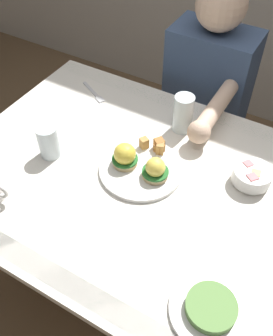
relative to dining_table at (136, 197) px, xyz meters
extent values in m
plane|color=brown|center=(0.00, 0.00, -0.63)|extent=(6.00, 6.00, 0.00)
cube|color=white|center=(0.00, 0.00, 0.09)|extent=(1.20, 0.90, 0.03)
cube|color=#3F7F51|center=(0.00, -0.40, 0.10)|extent=(1.20, 0.06, 0.00)
cube|color=#3F7F51|center=(0.00, 0.40, 0.10)|extent=(1.20, 0.06, 0.00)
cube|color=brown|center=(-0.55, 0.40, -0.28)|extent=(0.06, 0.06, 0.71)
cylinder|color=white|center=(0.00, 0.03, 0.11)|extent=(0.27, 0.27, 0.01)
cylinder|color=tan|center=(-0.05, 0.02, 0.13)|extent=(0.08, 0.08, 0.02)
cylinder|color=#286B2D|center=(-0.05, 0.02, 0.14)|extent=(0.08, 0.08, 0.01)
sphere|color=yellow|center=(-0.05, 0.02, 0.16)|extent=(0.07, 0.07, 0.07)
cylinder|color=tan|center=(0.06, 0.02, 0.13)|extent=(0.08, 0.08, 0.02)
cylinder|color=#286B2D|center=(0.06, 0.02, 0.14)|extent=(0.08, 0.08, 0.01)
sphere|color=#F7DB56|center=(0.06, 0.02, 0.16)|extent=(0.06, 0.06, 0.06)
cube|color=#AD7038|center=(0.01, 0.14, 0.14)|extent=(0.04, 0.04, 0.04)
cube|color=tan|center=(-0.04, 0.12, 0.14)|extent=(0.03, 0.03, 0.04)
cube|color=tan|center=(0.02, 0.12, 0.14)|extent=(0.03, 0.03, 0.04)
cube|color=#AD7038|center=(0.02, 0.12, 0.13)|extent=(0.03, 0.03, 0.03)
cylinder|color=white|center=(0.32, 0.16, 0.11)|extent=(0.10, 0.10, 0.01)
cylinder|color=white|center=(0.32, 0.16, 0.14)|extent=(0.12, 0.12, 0.04)
cube|color=#F4DB66|center=(0.31, 0.17, 0.14)|extent=(0.03, 0.03, 0.02)
cube|color=#F4DB66|center=(0.33, 0.18, 0.14)|extent=(0.04, 0.04, 0.03)
cube|color=#F4A85B|center=(0.33, 0.14, 0.14)|extent=(0.03, 0.03, 0.03)
cube|color=#F4A85B|center=(0.34, 0.18, 0.14)|extent=(0.03, 0.03, 0.02)
cube|color=#B7E093|center=(0.31, 0.18, 0.15)|extent=(0.02, 0.02, 0.02)
cube|color=#EA6B70|center=(0.33, 0.13, 0.15)|extent=(0.04, 0.04, 0.03)
cube|color=#F4DB66|center=(0.33, 0.15, 0.15)|extent=(0.03, 0.03, 0.03)
cube|color=#B7E093|center=(0.32, 0.16, 0.13)|extent=(0.04, 0.04, 0.03)
cube|color=#EA6B70|center=(0.30, 0.18, 0.15)|extent=(0.04, 0.04, 0.03)
torus|color=white|center=(-0.29, -0.29, 0.16)|extent=(0.06, 0.02, 0.06)
cube|color=silver|center=(-0.39, 0.31, 0.11)|extent=(0.11, 0.07, 0.00)
cube|color=silver|center=(-0.32, 0.27, 0.11)|extent=(0.04, 0.04, 0.00)
cylinder|color=silver|center=(-0.30, -0.06, 0.16)|extent=(0.07, 0.07, 0.12)
cylinder|color=silver|center=(-0.30, -0.06, 0.15)|extent=(0.06, 0.06, 0.08)
cylinder|color=silver|center=(0.02, 0.28, 0.18)|extent=(0.07, 0.07, 0.14)
cylinder|color=silver|center=(0.02, 0.28, 0.14)|extent=(0.06, 0.06, 0.07)
cylinder|color=white|center=(0.37, -0.29, 0.11)|extent=(0.20, 0.20, 0.01)
cylinder|color=#66934C|center=(0.37, -0.29, 0.13)|extent=(0.12, 0.12, 0.02)
cylinder|color=#33333D|center=(-0.10, 0.53, -0.41)|extent=(0.11, 0.11, 0.45)
cylinder|color=#33333D|center=(0.08, 0.53, -0.41)|extent=(0.11, 0.11, 0.45)
cube|color=#384C70|center=(-0.01, 0.63, 0.07)|extent=(0.34, 0.20, 0.50)
sphere|color=beige|center=(-0.01, 0.63, 0.41)|extent=(0.19, 0.19, 0.19)
cylinder|color=beige|center=(0.11, 0.38, 0.17)|extent=(0.06, 0.30, 0.06)
sphere|color=beige|center=(0.11, 0.23, 0.17)|extent=(0.08, 0.08, 0.08)
camera|label=1|loc=(0.40, -0.69, 1.00)|focal=40.29mm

